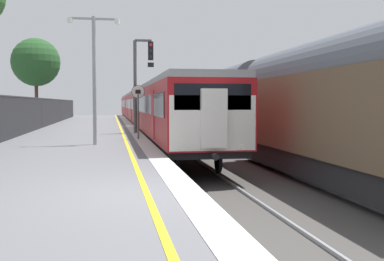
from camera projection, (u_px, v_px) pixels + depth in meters
ground at (302, 219)px, 8.95m from camera, size 17.40×110.00×1.21m
commuter_train_at_platform at (144, 107)px, 43.05m from camera, size 2.83×59.40×3.81m
freight_train_adjacent_track at (225, 104)px, 28.98m from camera, size 2.60×42.35×4.69m
signal_gantry at (140, 75)px, 25.12m from camera, size 1.10×0.24×5.07m
speed_limit_sign at (138, 105)px, 20.92m from camera, size 0.59×0.08×2.44m
platform_lamp_mid at (94, 68)px, 18.09m from camera, size 2.00×0.20×5.00m
background_tree_left at (36, 63)px, 43.50m from camera, size 4.51×4.51×7.74m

